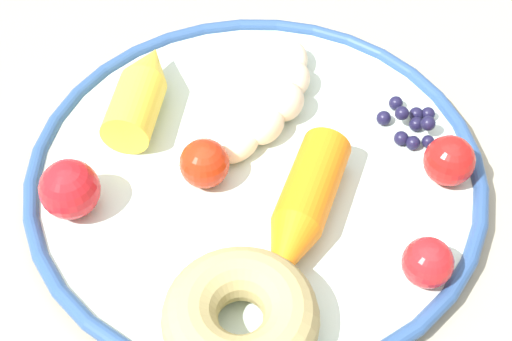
{
  "coord_description": "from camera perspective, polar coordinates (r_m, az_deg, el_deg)",
  "views": [
    {
      "loc": [
        0.35,
        0.08,
        1.2
      ],
      "look_at": [
        -0.01,
        0.04,
        0.75
      ],
      "focal_mm": 53.33,
      "sensor_mm": 36.0,
      "label": 1
    }
  ],
  "objects": [
    {
      "name": "carrot_orange",
      "position": [
        0.53,
        3.45,
        -3.14
      ],
      "size": [
        0.14,
        0.07,
        0.04
      ],
      "color": "orange",
      "rests_on": "plate"
    },
    {
      "name": "tomato_near",
      "position": [
        0.56,
        -13.8,
        -1.38
      ],
      "size": [
        0.04,
        0.04,
        0.04
      ],
      "primitive_type": "sphere",
      "color": "red",
      "rests_on": "plate"
    },
    {
      "name": "banana",
      "position": [
        0.61,
        1.73,
        5.17
      ],
      "size": [
        0.14,
        0.07,
        0.03
      ],
      "color": "beige",
      "rests_on": "plate"
    },
    {
      "name": "donut",
      "position": [
        0.49,
        -1.16,
        -10.94
      ],
      "size": [
        0.13,
        0.13,
        0.04
      ],
      "primitive_type": "torus",
      "rotation": [
        0.0,
        0.0,
        0.4
      ],
      "color": "tan",
      "rests_on": "plate"
    },
    {
      "name": "tomato_far",
      "position": [
        0.56,
        -3.74,
        0.35
      ],
      "size": [
        0.04,
        0.04,
        0.04
      ],
      "primitive_type": "sphere",
      "color": "red",
      "rests_on": "plate"
    },
    {
      "name": "tomato_extra",
      "position": [
        0.58,
        14.3,
        0.71
      ],
      "size": [
        0.04,
        0.04,
        0.04
      ],
      "primitive_type": "sphere",
      "color": "red",
      "rests_on": "plate"
    },
    {
      "name": "plate",
      "position": [
        0.58,
        0.0,
        -0.18
      ],
      "size": [
        0.35,
        0.35,
        0.02
      ],
      "color": "silver",
      "rests_on": "dining_table"
    },
    {
      "name": "tomato_mid",
      "position": [
        0.52,
        12.76,
        -6.75
      ],
      "size": [
        0.03,
        0.03,
        0.03
      ],
      "primitive_type": "sphere",
      "color": "red",
      "rests_on": "plate"
    },
    {
      "name": "blueberry_pile",
      "position": [
        0.61,
        11.5,
        3.55
      ],
      "size": [
        0.05,
        0.05,
        0.02
      ],
      "color": "#191638",
      "rests_on": "plate"
    },
    {
      "name": "dining_table",
      "position": [
        0.65,
        -3.36,
        -5.9
      ],
      "size": [
        1.06,
        0.97,
        0.74
      ],
      "color": "#9D9682",
      "rests_on": "ground_plane"
    },
    {
      "name": "carrot_yellow",
      "position": [
        0.62,
        -8.64,
        5.91
      ],
      "size": [
        0.1,
        0.04,
        0.04
      ],
      "color": "yellow",
      "rests_on": "plate"
    }
  ]
}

